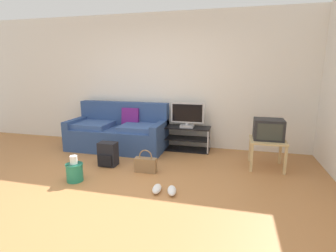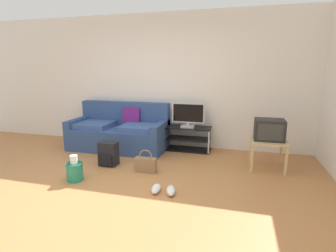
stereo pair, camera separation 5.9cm
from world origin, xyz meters
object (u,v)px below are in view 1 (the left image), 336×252
at_px(side_table, 267,144).
at_px(couch, 119,132).
at_px(tv_stand, 187,138).
at_px(handbag, 146,164).
at_px(backpack, 108,154).
at_px(cleaning_bucket, 75,171).
at_px(crt_tv, 268,129).
at_px(sneakers_pair, 164,190).
at_px(flat_tv, 187,115).

bearing_deg(side_table, couch, 171.87).
xyz_separation_m(tv_stand, handbag, (-0.42, -1.32, -0.11)).
bearing_deg(backpack, cleaning_bucket, -119.39).
distance_m(crt_tv, backpack, 2.67).
relative_size(backpack, sneakers_pair, 1.12).
relative_size(cleaning_bucket, sneakers_pair, 1.07).
relative_size(flat_tv, side_table, 1.17).
height_order(flat_tv, handbag, flat_tv).
relative_size(couch, cleaning_bucket, 5.02).
relative_size(couch, backpack, 4.80).
bearing_deg(flat_tv, side_table, -23.01).
relative_size(crt_tv, cleaning_bucket, 1.20).
bearing_deg(crt_tv, handbag, -159.24).
xyz_separation_m(tv_stand, crt_tv, (1.44, -0.62, 0.41)).
relative_size(side_table, cleaning_bucket, 1.45).
bearing_deg(crt_tv, cleaning_bucket, -154.89).
relative_size(tv_stand, handbag, 2.45).
bearing_deg(backpack, tv_stand, 31.83).
relative_size(flat_tv, cleaning_bucket, 1.69).
relative_size(couch, flat_tv, 2.97).
height_order(crt_tv, backpack, crt_tv).
bearing_deg(couch, flat_tv, 8.65).
distance_m(couch, backpack, 1.02).
relative_size(backpack, cleaning_bucket, 1.05).
height_order(crt_tv, sneakers_pair, crt_tv).
distance_m(tv_stand, side_table, 1.58).
xyz_separation_m(tv_stand, side_table, (1.44, -0.63, 0.17)).
height_order(tv_stand, sneakers_pair, tv_stand).
relative_size(flat_tv, sneakers_pair, 1.80).
bearing_deg(cleaning_bucket, side_table, 24.83).
xyz_separation_m(couch, cleaning_bucket, (0.08, -1.67, -0.18)).
bearing_deg(cleaning_bucket, backpack, 75.77).
relative_size(backpack, handbag, 1.09).
xyz_separation_m(couch, backpack, (0.25, -0.97, -0.14)).
distance_m(couch, handbag, 1.47).
relative_size(crt_tv, handbag, 1.25).
distance_m(flat_tv, crt_tv, 1.56).
relative_size(flat_tv, crt_tv, 1.41).
height_order(couch, handbag, couch).
bearing_deg(flat_tv, cleaning_bucket, -124.69).
height_order(crt_tv, handbag, crt_tv).
distance_m(side_table, sneakers_pair, 1.94).
xyz_separation_m(crt_tv, handbag, (-1.86, -0.70, -0.52)).
distance_m(crt_tv, handbag, 2.05).
distance_m(tv_stand, backpack, 1.65).
relative_size(couch, tv_stand, 2.14).
height_order(couch, cleaning_bucket, couch).
bearing_deg(cleaning_bucket, couch, 92.60).
relative_size(side_table, backpack, 1.38).
relative_size(tv_stand, side_table, 1.62).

